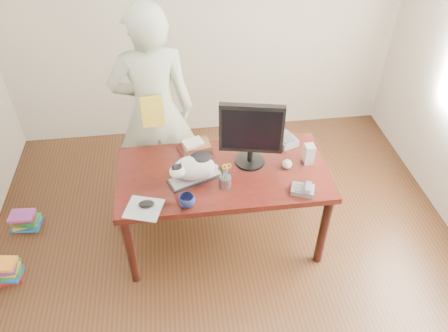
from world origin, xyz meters
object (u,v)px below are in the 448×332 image
(book_pile_b, at_px, (25,220))
(baseball, at_px, (287,164))
(desk, at_px, (222,179))
(cat, at_px, (193,167))
(person, at_px, (154,112))
(book_stack, at_px, (195,147))
(phone, at_px, (303,190))
(keyboard, at_px, (195,178))
(calculator, at_px, (285,140))
(monitor, at_px, (251,132))
(speaker, at_px, (309,154))
(pen_cup, at_px, (225,181))
(mouse, at_px, (146,204))
(book_pile_a, at_px, (5,271))

(book_pile_b, bearing_deg, baseball, -9.40)
(desk, xyz_separation_m, cat, (-0.23, -0.14, 0.27))
(book_pile_b, bearing_deg, person, 12.00)
(baseball, height_order, book_stack, book_stack)
(desk, height_order, phone, phone)
(keyboard, distance_m, book_stack, 0.34)
(desk, distance_m, calculator, 0.62)
(monitor, bearing_deg, speaker, 7.00)
(phone, relative_size, calculator, 0.82)
(phone, xyz_separation_m, calculator, (0.01, 0.59, 0.00))
(monitor, height_order, phone, monitor)
(desk, distance_m, pen_cup, 0.32)
(monitor, relative_size, speaker, 3.28)
(cat, bearing_deg, speaker, -15.73)
(phone, relative_size, person, 0.10)
(keyboard, xyz_separation_m, speaker, (0.88, 0.08, 0.07))
(mouse, bearing_deg, baseball, 32.65)
(desk, xyz_separation_m, speaker, (0.67, -0.05, 0.23))
(desk, distance_m, baseball, 0.53)
(desk, distance_m, phone, 0.68)
(mouse, bearing_deg, calculator, 45.73)
(keyboard, relative_size, speaker, 2.66)
(book_pile_a, height_order, book_pile_b, book_pile_a)
(book_stack, height_order, person, person)
(keyboard, bearing_deg, book_stack, 64.00)
(speaker, bearing_deg, book_stack, 161.87)
(desk, height_order, book_pile_a, desk)
(mouse, bearing_deg, pen_cup, 30.73)
(desk, xyz_separation_m, baseball, (0.49, -0.09, 0.18))
(keyboard, xyz_separation_m, book_pile_a, (-1.53, -0.15, -0.67))
(baseball, xyz_separation_m, book_pile_a, (-2.24, -0.18, -0.70))
(pen_cup, height_order, book_stack, pen_cup)
(desk, relative_size, monitor, 3.00)
(keyboard, distance_m, cat, 0.11)
(phone, height_order, book_pile_a, phone)
(baseball, bearing_deg, mouse, -165.27)
(book_stack, distance_m, book_pile_a, 1.78)
(monitor, relative_size, baseball, 7.20)
(cat, xyz_separation_m, pen_cup, (0.22, -0.11, -0.06))
(desk, distance_m, book_pile_b, 1.82)
(monitor, bearing_deg, baseball, -5.15)
(pen_cup, relative_size, baseball, 2.94)
(monitor, distance_m, speaker, 0.50)
(desk, distance_m, speaker, 0.71)
(book_stack, bearing_deg, phone, -52.25)
(pen_cup, bearing_deg, cat, 154.09)
(baseball, bearing_deg, cat, -176.61)
(phone, distance_m, speaker, 0.35)
(book_pile_a, relative_size, book_pile_b, 1.05)
(mouse, distance_m, phone, 1.11)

